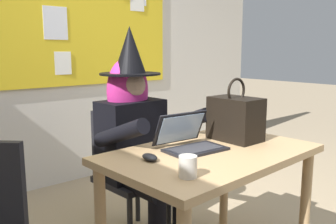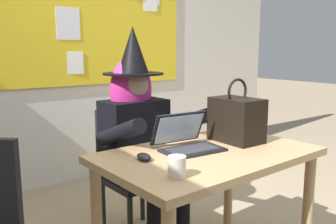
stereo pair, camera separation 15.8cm
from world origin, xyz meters
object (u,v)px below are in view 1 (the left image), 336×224
at_px(desk_main, 211,169).
at_px(computer_mouse, 150,157).
at_px(chair_at_desk, 126,166).
at_px(coffee_mug, 188,167).
at_px(handbag, 235,118).
at_px(person_costumed, 137,128).
at_px(laptop, 190,141).

bearing_deg(desk_main, computer_mouse, 168.23).
bearing_deg(chair_at_desk, coffee_mug, -21.87).
relative_size(computer_mouse, coffee_mug, 1.09).
height_order(computer_mouse, handbag, handbag).
distance_m(desk_main, chair_at_desk, 0.74).
bearing_deg(computer_mouse, person_costumed, 65.23).
xyz_separation_m(person_costumed, handbag, (0.35, -0.53, 0.10)).
relative_size(computer_mouse, handbag, 0.28).
bearing_deg(chair_at_desk, laptop, -2.66).
bearing_deg(laptop, person_costumed, 94.69).
distance_m(person_costumed, computer_mouse, 0.61).
relative_size(handbag, coffee_mug, 3.98).
height_order(person_costumed, computer_mouse, person_costumed).
xyz_separation_m(person_costumed, laptop, (0.00, -0.50, 0.01)).
height_order(desk_main, handbag, handbag).
height_order(laptop, computer_mouse, laptop).
distance_m(chair_at_desk, coffee_mug, 1.04).
distance_m(desk_main, handbag, 0.38).
relative_size(chair_at_desk, laptop, 2.55).
relative_size(chair_at_desk, person_costumed, 0.62).
height_order(handbag, coffee_mug, handbag).
relative_size(chair_at_desk, handbag, 2.35).
xyz_separation_m(desk_main, coffee_mug, (-0.38, -0.22, 0.15)).
bearing_deg(person_costumed, desk_main, 3.88).
bearing_deg(laptop, chair_at_desk, 95.30).
xyz_separation_m(person_costumed, coffee_mug, (-0.32, -0.82, 0.01)).
distance_m(laptop, computer_mouse, 0.30).
distance_m(desk_main, coffee_mug, 0.47).
distance_m(chair_at_desk, computer_mouse, 0.76).
xyz_separation_m(chair_at_desk, computer_mouse, (-0.29, -0.65, 0.27)).
relative_size(desk_main, laptop, 3.41).
bearing_deg(laptop, coffee_mug, -130.39).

